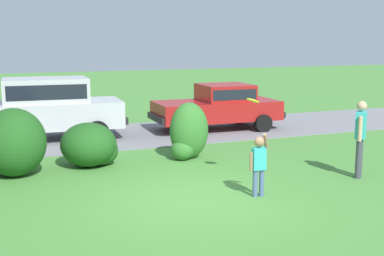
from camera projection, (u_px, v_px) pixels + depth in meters
ground_plane at (196, 200)px, 10.02m from camera, size 80.00×80.00×0.00m
driveway_strip at (113, 136)px, 16.49m from camera, size 28.00×4.40×0.02m
shrub_centre_left at (13, 145)px, 11.74m from camera, size 1.45×1.56×1.56m
shrub_centre at (91, 146)px, 12.65m from camera, size 1.40×1.47×1.08m
shrub_centre_right at (188, 133)px, 13.40m from camera, size 1.04×0.87×1.47m
parked_sedan at (219, 105)px, 17.60m from camera, size 4.45×2.20×1.56m
parked_suv at (47, 106)px, 15.72m from camera, size 4.80×2.31×1.92m
child_thrower at (259, 161)px, 10.15m from camera, size 0.46×0.24×1.29m
frisbee at (253, 101)px, 11.14m from camera, size 0.28×0.28×0.14m
adult_onlooker at (360, 135)px, 11.52m from camera, size 0.41×0.41×1.74m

